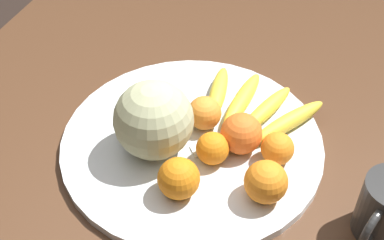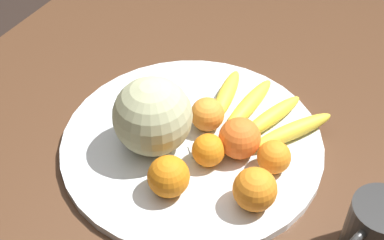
# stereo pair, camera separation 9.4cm
# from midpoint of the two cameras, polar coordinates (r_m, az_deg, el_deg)

# --- Properties ---
(kitchen_table) EXTENTS (1.44, 1.01, 0.76)m
(kitchen_table) POSITION_cam_midpoint_polar(r_m,az_deg,el_deg) (1.07, -0.38, -5.88)
(kitchen_table) COLOR #4C301E
(kitchen_table) RESTS_ON ground_plane
(fruit_bowl) EXTENTS (0.48, 0.48, 0.02)m
(fruit_bowl) POSITION_cam_midpoint_polar(r_m,az_deg,el_deg) (0.98, 2.74, -2.56)
(fruit_bowl) COLOR silver
(fruit_bowl) RESTS_ON kitchen_table
(melon) EXTENTS (0.14, 0.14, 0.14)m
(melon) POSITION_cam_midpoint_polar(r_m,az_deg,el_deg) (0.92, -1.27, 0.25)
(melon) COLOR #B2B789
(melon) RESTS_ON fruit_bowl
(banana_bunch) EXTENTS (0.20, 0.24, 0.03)m
(banana_bunch) POSITION_cam_midpoint_polar(r_m,az_deg,el_deg) (1.02, 9.73, 0.71)
(banana_bunch) COLOR #473819
(banana_bunch) RESTS_ON fruit_bowl
(orange_front_left) EXTENTS (0.06, 0.06, 0.06)m
(orange_front_left) POSITION_cam_midpoint_polar(r_m,az_deg,el_deg) (0.93, 11.64, -4.03)
(orange_front_left) COLOR orange
(orange_front_left) RESTS_ON fruit_bowl
(orange_front_right) EXTENTS (0.06, 0.06, 0.06)m
(orange_front_right) POSITION_cam_midpoint_polar(r_m,az_deg,el_deg) (0.92, 4.70, -3.38)
(orange_front_right) COLOR orange
(orange_front_right) RESTS_ON fruit_bowl
(orange_mid_center) EXTENTS (0.07, 0.07, 0.07)m
(orange_mid_center) POSITION_cam_midpoint_polar(r_m,az_deg,el_deg) (0.86, 9.86, -7.47)
(orange_mid_center) COLOR orange
(orange_mid_center) RESTS_ON fruit_bowl
(orange_back_left) EXTENTS (0.07, 0.07, 0.07)m
(orange_back_left) POSITION_cam_midpoint_polar(r_m,az_deg,el_deg) (0.93, 7.98, -2.08)
(orange_back_left) COLOR orange
(orange_back_left) RESTS_ON fruit_bowl
(orange_back_right) EXTENTS (0.07, 0.07, 0.07)m
(orange_back_right) POSITION_cam_midpoint_polar(r_m,az_deg,el_deg) (0.87, 0.59, -6.21)
(orange_back_right) COLOR orange
(orange_back_right) RESTS_ON fruit_bowl
(orange_top_small) EXTENTS (0.06, 0.06, 0.06)m
(orange_top_small) POSITION_cam_midpoint_polar(r_m,az_deg,el_deg) (0.98, 4.39, 0.49)
(orange_top_small) COLOR orange
(orange_top_small) RESTS_ON fruit_bowl
(produce_tag) EXTENTS (0.07, 0.08, 0.00)m
(produce_tag) POSITION_cam_midpoint_polar(r_m,az_deg,el_deg) (0.96, 4.92, -3.18)
(produce_tag) COLOR white
(produce_tag) RESTS_ON fruit_bowl
(ceramic_mug) EXTENTS (0.13, 0.09, 0.11)m
(ceramic_mug) POSITION_cam_midpoint_polar(r_m,az_deg,el_deg) (0.86, 21.98, -11.11)
(ceramic_mug) COLOR #2D2D2D
(ceramic_mug) RESTS_ON kitchen_table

